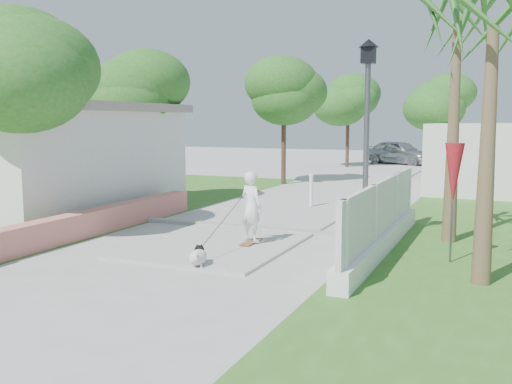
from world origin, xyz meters
The scene contains 20 objects.
ground centered at (0.00, 0.00, 0.00)m, with size 90.00×90.00×0.00m, color #B7B7B2.
path_strip centered at (0.00, 20.00, 0.03)m, with size 3.20×36.00×0.06m, color #B7B7B2.
curb centered at (0.00, 6.00, 0.05)m, with size 6.50×0.25×0.10m, color #999993.
grass_left centered at (-7.00, 8.00, 0.01)m, with size 8.00×20.00×0.01m, color #376C22.
pink_wall centered at (-3.30, 3.55, 0.31)m, with size 0.45×8.20×0.80m.
house_left centered at (-8.00, 6.00, 1.64)m, with size 8.40×7.40×3.23m.
lattice_fence centered at (3.40, 5.00, 0.54)m, with size 0.35×7.00×1.50m.
street_lamp centered at (2.90, 5.50, 2.43)m, with size 0.44×0.44×4.44m.
bollard centered at (0.20, 10.00, 0.58)m, with size 0.14×0.14×1.09m.
patio_umbrella centered at (4.80, 4.50, 1.69)m, with size 0.36×0.36×2.30m.
tree_left_near centered at (-4.48, 2.98, 3.82)m, with size 3.60×3.60×5.28m.
tree_left_mid centered at (-5.48, 8.48, 3.50)m, with size 3.20×3.20×4.85m.
tree_path_left centered at (-2.98, 15.98, 3.82)m, with size 3.40×3.40×5.23m.
tree_path_right centered at (3.22, 19.98, 3.49)m, with size 3.00×3.00×4.79m.
tree_path_far centered at (-2.78, 25.98, 3.82)m, with size 3.20×3.20×5.17m.
palm_far centered at (4.60, 6.50, 4.48)m, with size 1.80×1.80×5.30m.
palm_near centered at (5.40, 3.20, 3.95)m, with size 1.80×1.80×4.70m.
skateboarder centered at (0.62, 3.96, 0.79)m, with size 0.66×2.39×1.63m.
dog centered at (0.57, 2.18, 0.23)m, with size 0.44×0.60×0.43m.
parked_car centered at (-0.28, 28.91, 0.76)m, with size 1.80×4.47×1.52m, color #9FA1A6.
Camera 1 is at (5.65, -6.81, 2.72)m, focal length 40.00 mm.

